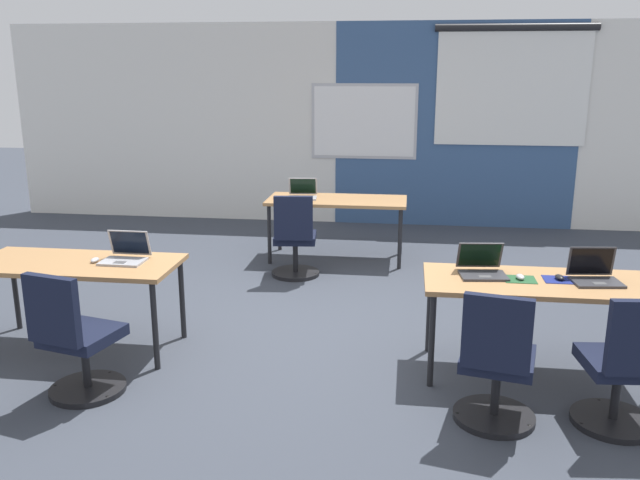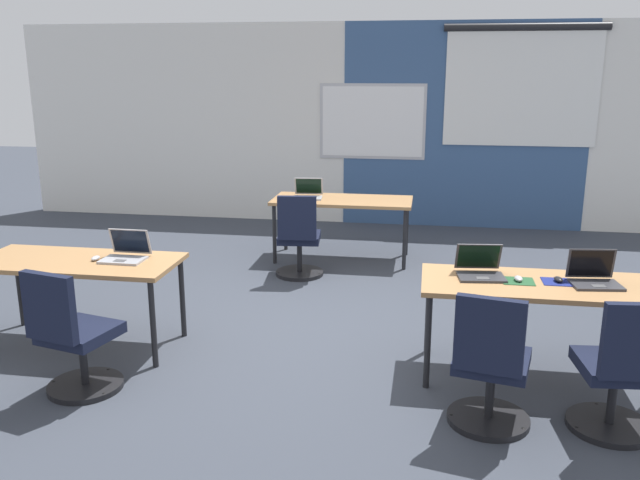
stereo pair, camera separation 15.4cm
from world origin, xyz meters
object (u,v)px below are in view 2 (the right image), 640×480
object	(u,v)px
desk_far_center	(342,204)
laptop_far_left	(308,194)
laptop_near_right_end	(594,277)
laptop_near_right_inner	(480,270)
chair_near_left_inner	(74,342)
mouse_near_right_inner	(518,279)
laptop_near_left_inner	(126,253)
chair_near_right_end	(620,378)
desk_near_right	(535,291)
chair_near_right_inner	(490,372)
mouse_near_right_end	(558,279)
chair_far_left	(299,243)
desk_near_left	(77,267)
mouse_near_left_inner	(96,258)

from	to	relation	value
desk_far_center	laptop_far_left	xyz separation A→B (m)	(-0.40, 0.01, 0.11)
laptop_near_right_end	laptop_near_right_inner	distance (m)	0.78
chair_near_left_inner	desk_far_center	bearing A→B (deg)	-97.45
mouse_near_right_inner	laptop_near_left_inner	size ratio (longest dim) A/B	0.31
laptop_near_right_end	chair_near_right_end	xyz separation A→B (m)	(0.01, -0.77, -0.39)
desk_near_right	mouse_near_right_inner	distance (m)	0.15
desk_far_center	laptop_far_left	size ratio (longest dim) A/B	4.47
chair_near_right_inner	chair_near_left_inner	bearing A→B (deg)	12.29
mouse_near_right_end	mouse_near_right_inner	size ratio (longest dim) A/B	1.04
chair_near_left_inner	chair_far_left	size ratio (longest dim) A/B	1.00
mouse_near_right_inner	chair_far_left	xyz separation A→B (m)	(-1.99, 2.04, -0.36)
mouse_near_right_inner	laptop_near_left_inner	xyz separation A→B (m)	(-3.00, 0.07, 0.03)
mouse_near_right_end	laptop_near_right_end	bearing A→B (deg)	-0.89
mouse_near_right_inner	laptop_far_left	bearing A→B (deg)	125.93
desk_near_left	laptop_near_right_end	world-z (taller)	laptop_near_right_end
desk_near_right	mouse_near_left_inner	size ratio (longest dim) A/B	15.68
desk_far_center	chair_far_left	xyz separation A→B (m)	(-0.37, -0.75, -0.28)
laptop_near_right_end	desk_far_center	bearing A→B (deg)	120.62
desk_far_center	laptop_near_right_end	distance (m)	3.50
chair_near_right_end	laptop_far_left	world-z (taller)	laptop_far_left
desk_far_center	chair_near_right_end	world-z (taller)	chair_near_right_end
laptop_near_right_end	chair_near_left_inner	distance (m)	3.63
desk_far_center	desk_near_right	bearing A→B (deg)	-57.99
laptop_near_right_inner	mouse_near_left_inner	xyz separation A→B (m)	(-2.96, -0.08, -0.03)
laptop_far_left	desk_near_left	bearing A→B (deg)	-120.94
mouse_near_right_end	chair_far_left	size ratio (longest dim) A/B	0.12
mouse_near_right_end	chair_near_left_inner	distance (m)	3.40
chair_near_right_end	chair_far_left	size ratio (longest dim) A/B	1.00
desk_near_left	laptop_near_right_inner	xyz separation A→B (m)	(3.12, 0.09, 0.11)
desk_near_right	chair_near_right_end	bearing A→B (deg)	-61.24
desk_far_center	chair_near_left_inner	size ratio (longest dim) A/B	1.74
laptop_far_left	desk_near_right	bearing A→B (deg)	-57.87
laptop_near_right_inner	mouse_near_right_inner	distance (m)	0.27
laptop_near_right_inner	laptop_near_left_inner	distance (m)	2.74
mouse_near_right_end	mouse_near_left_inner	size ratio (longest dim) A/B	1.05
desk_near_right	laptop_far_left	bearing A→B (deg)	127.47
chair_far_left	mouse_near_right_inner	bearing A→B (deg)	128.37
laptop_far_left	mouse_near_right_inner	bearing A→B (deg)	-59.41
mouse_near_right_end	chair_near_right_end	xyz separation A→B (m)	(0.25, -0.77, -0.36)
desk_near_right	mouse_near_right_end	xyz separation A→B (m)	(0.15, 0.03, 0.08)
laptop_near_right_end	laptop_near_left_inner	bearing A→B (deg)	172.16
chair_near_right_end	laptop_near_left_inner	xyz separation A→B (m)	(-3.53, 0.82, 0.39)
desk_near_left	chair_near_right_inner	size ratio (longest dim) A/B	1.74
mouse_near_right_inner	chair_near_right_end	bearing A→B (deg)	-54.70
laptop_near_right_end	chair_near_right_end	world-z (taller)	laptop_near_right_end
laptop_near_right_end	laptop_near_right_inner	size ratio (longest dim) A/B	0.99
laptop_near_right_end	laptop_near_left_inner	distance (m)	3.51
chair_near_right_end	mouse_near_left_inner	world-z (taller)	chair_near_right_end
laptop_near_right_inner	mouse_near_left_inner	size ratio (longest dim) A/B	3.57
mouse_near_right_end	desk_near_left	bearing A→B (deg)	-179.48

